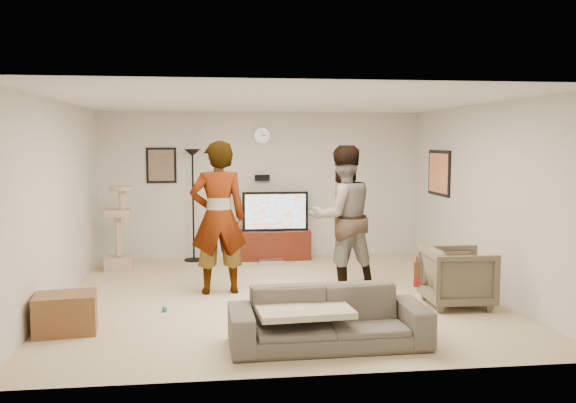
{
  "coord_description": "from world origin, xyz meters",
  "views": [
    {
      "loc": [
        -0.87,
        -7.71,
        1.99
      ],
      "look_at": [
        0.13,
        0.2,
        1.21
      ],
      "focal_mm": 38.02,
      "sensor_mm": 36.0,
      "label": 1
    }
  ],
  "objects": [
    {
      "name": "picture_back",
      "position": [
        -1.7,
        2.73,
        1.6
      ],
      "size": [
        0.42,
        0.03,
        0.52
      ],
      "primitive_type": "cube",
      "color": "brown",
      "rests_on": "wall_back"
    },
    {
      "name": "wall_back",
      "position": [
        0.0,
        2.75,
        1.25
      ],
      "size": [
        5.5,
        0.04,
        2.5
      ],
      "primitive_type": "cube",
      "color": "silver",
      "rests_on": "floor"
    },
    {
      "name": "floor",
      "position": [
        0.0,
        0.0,
        -0.01
      ],
      "size": [
        5.5,
        5.5,
        0.02
      ],
      "primitive_type": "cube",
      "color": "tan",
      "rests_on": "ground"
    },
    {
      "name": "beer_bottle",
      "position": [
        1.13,
        -2.01,
        0.69
      ],
      "size": [
        0.06,
        0.06,
        0.25
      ],
      "primitive_type": "cylinder",
      "color": "brown",
      "rests_on": "sofa"
    },
    {
      "name": "wall_left",
      "position": [
        -2.75,
        0.0,
        1.25
      ],
      "size": [
        0.04,
        5.5,
        2.5
      ],
      "primitive_type": "cube",
      "color": "silver",
      "rests_on": "floor"
    },
    {
      "name": "picture_right",
      "position": [
        2.73,
        1.6,
        1.5
      ],
      "size": [
        0.03,
        0.78,
        0.62
      ],
      "primitive_type": "cube",
      "color": "#FF8A59",
      "rests_on": "wall_right"
    },
    {
      "name": "tv_screen",
      "position": [
        0.2,
        2.46,
        0.82
      ],
      "size": [
        1.03,
        0.01,
        0.58
      ],
      "primitive_type": "cube",
      "color": "#46C2EE",
      "rests_on": "tv"
    },
    {
      "name": "ceiling",
      "position": [
        0.0,
        0.0,
        2.51
      ],
      "size": [
        5.5,
        5.5,
        0.02
      ],
      "primitive_type": "cube",
      "color": "white",
      "rests_on": "wall_back"
    },
    {
      "name": "toy_ball",
      "position": [
        -1.44,
        -0.59,
        0.03
      ],
      "size": [
        0.07,
        0.07,
        0.07
      ],
      "primitive_type": "sphere",
      "color": "#166682",
      "rests_on": "floor"
    },
    {
      "name": "tv_stand",
      "position": [
        0.2,
        2.5,
        0.25
      ],
      "size": [
        1.18,
        0.45,
        0.49
      ],
      "primitive_type": "cube",
      "color": "#49170D",
      "rests_on": "floor"
    },
    {
      "name": "wall_speaker",
      "position": [
        0.0,
        2.69,
        1.38
      ],
      "size": [
        0.25,
        0.1,
        0.1
      ],
      "primitive_type": "cube",
      "color": "black",
      "rests_on": "wall_back"
    },
    {
      "name": "console_box",
      "position": [
        0.09,
        2.11,
        0.04
      ],
      "size": [
        0.4,
        0.3,
        0.07
      ],
      "primitive_type": "cube",
      "color": "#BAB9C8",
      "rests_on": "floor"
    },
    {
      "name": "person_left",
      "position": [
        -0.79,
        0.26,
        1.0
      ],
      "size": [
        0.78,
        0.55,
        2.01
      ],
      "primitive_type": "imported",
      "rotation": [
        0.0,
        0.0,
        3.24
      ],
      "color": "#AAABAD",
      "rests_on": "floor"
    },
    {
      "name": "sofa",
      "position": [
        0.25,
        -2.01,
        0.28
      ],
      "size": [
        1.94,
        0.79,
        0.56
      ],
      "primitive_type": "imported",
      "rotation": [
        0.0,
        0.0,
        0.02
      ],
      "color": "#524C41",
      "rests_on": "floor"
    },
    {
      "name": "tv",
      "position": [
        0.2,
        2.5,
        0.82
      ],
      "size": [
        1.12,
        0.08,
        0.66
      ],
      "primitive_type": "cube",
      "color": "black",
      "rests_on": "tv_stand"
    },
    {
      "name": "cat_tree",
      "position": [
        -2.32,
        1.96,
        0.66
      ],
      "size": [
        0.45,
        0.45,
        1.32
      ],
      "primitive_type": "cube",
      "rotation": [
        0.0,
        0.0,
        0.06
      ],
      "color": "tan",
      "rests_on": "floor"
    },
    {
      "name": "throw_blanket",
      "position": [
        -0.01,
        -2.01,
        0.38
      ],
      "size": [
        0.95,
        0.77,
        0.06
      ],
      "primitive_type": "cube",
      "rotation": [
        0.0,
        0.0,
        0.07
      ],
      "color": "beige",
      "rests_on": "sofa"
    },
    {
      "name": "wall_right",
      "position": [
        2.75,
        0.0,
        1.25
      ],
      "size": [
        0.04,
        5.5,
        2.5
      ],
      "primitive_type": "cube",
      "color": "silver",
      "rests_on": "floor"
    },
    {
      "name": "wall_front",
      "position": [
        0.0,
        -2.75,
        1.25
      ],
      "size": [
        5.5,
        0.04,
        2.5
      ],
      "primitive_type": "cube",
      "color": "silver",
      "rests_on": "floor"
    },
    {
      "name": "armchair",
      "position": [
        2.09,
        -0.76,
        0.36
      ],
      "size": [
        0.82,
        0.8,
        0.71
      ],
      "primitive_type": "imported",
      "rotation": [
        0.0,
        0.0,
        1.52
      ],
      "color": "brown",
      "rests_on": "floor"
    },
    {
      "name": "floor_lamp",
      "position": [
        -1.17,
        2.53,
        0.94
      ],
      "size": [
        0.32,
        0.32,
        1.87
      ],
      "primitive_type": "cylinder",
      "color": "black",
      "rests_on": "floor"
    },
    {
      "name": "person_right",
      "position": [
        0.88,
        0.32,
        0.97
      ],
      "size": [
        1.1,
        0.95,
        1.95
      ],
      "primitive_type": "imported",
      "rotation": [
        0.0,
        0.0,
        3.4
      ],
      "color": "#3D548C",
      "rests_on": "floor"
    },
    {
      "name": "side_table",
      "position": [
        -2.4,
        -1.25,
        0.21
      ],
      "size": [
        0.68,
        0.54,
        0.41
      ],
      "primitive_type": "cube",
      "rotation": [
        0.0,
        0.0,
        0.13
      ],
      "color": "brown",
      "rests_on": "floor"
    },
    {
      "name": "wall_clock",
      "position": [
        0.0,
        2.72,
        2.1
      ],
      "size": [
        0.26,
        0.04,
        0.26
      ],
      "primitive_type": "cylinder",
      "rotation": [
        1.57,
        0.0,
        0.0
      ],
      "color": "white",
      "rests_on": "wall_back"
    }
  ]
}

